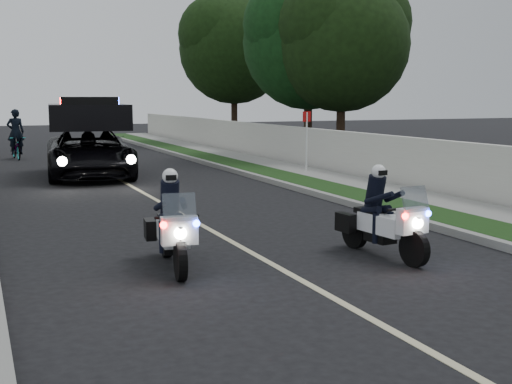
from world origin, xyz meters
TOP-DOWN VIEW (x-y plane):
  - ground at (0.00, 0.00)m, footprint 120.00×120.00m
  - curb_right at (4.10, 10.00)m, footprint 0.20×60.00m
  - grass_verge at (4.80, 10.00)m, footprint 1.20×60.00m
  - sidewalk_right at (6.10, 10.00)m, footprint 1.40×60.00m
  - property_wall at (7.10, 10.00)m, footprint 0.22×60.00m
  - lane_marking at (0.00, 10.00)m, footprint 0.12×50.00m
  - police_moto_left at (-1.49, 4.40)m, footprint 0.87×1.88m
  - police_moto_right at (1.88, 3.72)m, footprint 0.83×1.86m
  - police_suv at (-0.72, 16.91)m, footprint 3.26×6.03m
  - bicycle at (-2.57, 24.48)m, footprint 0.81×1.87m
  - cyclist at (-2.57, 24.48)m, footprint 0.70×0.47m
  - sign_post at (6.00, 14.32)m, footprint 0.41×0.41m
  - tree_right_c at (9.96, 18.84)m, footprint 6.91×6.91m
  - tree_right_d at (9.36, 20.64)m, footprint 7.03×7.03m
  - tree_right_e at (9.61, 30.18)m, footprint 8.10×8.10m

SIDE VIEW (x-z plane):
  - ground at x=0.00m, z-range 0.00..0.00m
  - police_moto_left at x=-1.49m, z-range -0.77..0.77m
  - police_moto_right at x=1.88m, z-range -0.76..0.76m
  - police_suv at x=-0.72m, z-range -1.41..1.41m
  - bicycle at x=-2.57m, z-range -0.48..0.48m
  - cyclist at x=-2.57m, z-range -0.96..0.96m
  - sign_post at x=6.00m, z-range -1.11..1.11m
  - tree_right_c at x=9.96m, z-range -4.63..4.63m
  - tree_right_d at x=9.36m, z-range -4.78..4.78m
  - tree_right_e at x=9.61m, z-range -5.16..5.16m
  - lane_marking at x=0.00m, z-range 0.00..0.01m
  - curb_right at x=4.10m, z-range 0.00..0.15m
  - grass_verge at x=4.80m, z-range 0.00..0.16m
  - sidewalk_right at x=6.10m, z-range 0.00..0.16m
  - property_wall at x=7.10m, z-range 0.00..1.50m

